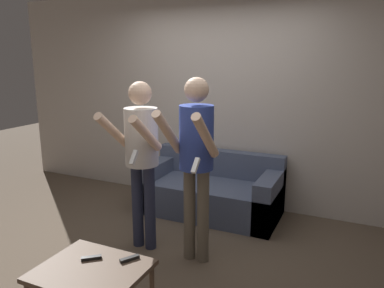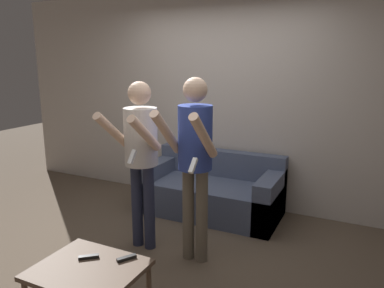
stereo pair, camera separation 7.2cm
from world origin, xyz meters
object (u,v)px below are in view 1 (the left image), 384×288
person_standing_left (141,148)px  remote_near (91,258)px  couch (211,192)px  remote_far (130,259)px  coffee_table (91,274)px  person_standing_right (196,151)px

person_standing_left → remote_near: bearing=-81.7°
couch → remote_far: couch is taller
coffee_table → remote_near: size_ratio=5.49×
person_standing_left → remote_near: 1.14m
couch → person_standing_right: person_standing_right is taller
person_standing_right → remote_far: bearing=-101.5°
couch → remote_near: 2.05m
person_standing_right → remote_near: (-0.44, -0.94, -0.66)m
remote_far → couch: bearing=93.5°
remote_far → remote_near: bearing=-157.2°
person_standing_right → remote_near: person_standing_right is taller
couch → person_standing_right: (0.29, -1.10, 0.80)m
couch → person_standing_left: (-0.29, -1.10, 0.77)m
person_standing_right → coffee_table: (-0.36, -1.04, -0.71)m
couch → coffee_table: (-0.07, -2.14, 0.09)m
remote_near → person_standing_left: bearing=98.3°
person_standing_right → couch: bearing=104.6°
person_standing_left → remote_far: size_ratio=11.34×
couch → person_standing_left: 1.37m
person_standing_left → coffee_table: person_standing_left is taller
coffee_table → remote_near: bearing=128.1°
remote_near → remote_far: size_ratio=0.95×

